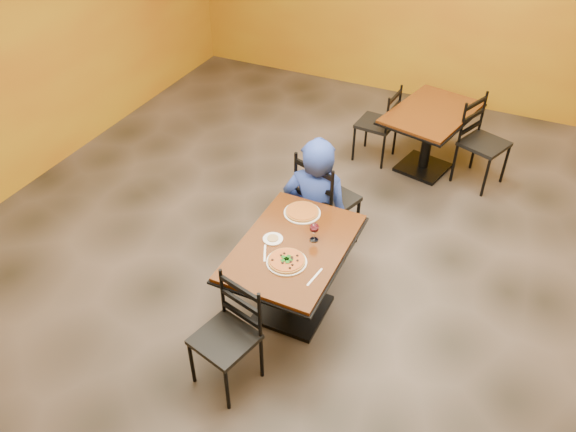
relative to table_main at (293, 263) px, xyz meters
The scene contains 17 objects.
floor 0.75m from the table_main, 90.00° to the left, with size 7.00×8.00×0.01m, color black.
table_main is the anchor object (origin of this frame).
table_second 2.70m from the table_main, 80.52° to the left, with size 1.02×1.30×0.75m.
chair_main_near 0.86m from the table_main, 100.44° to the right, with size 0.40×0.40×0.90m, color black, non-canonical shape.
chair_main_far 0.97m from the table_main, 95.25° to the left, with size 0.47×0.47×1.04m, color black, non-canonical shape.
chair_second_left 2.67m from the table_main, 93.54° to the left, with size 0.41×0.41×0.90m, color black, non-canonical shape.
chair_second_right 2.86m from the table_main, 68.41° to the left, with size 0.44×0.44×0.97m, color black, non-canonical shape.
diner 0.80m from the table_main, 99.65° to the left, with size 0.62×0.41×1.26m, color navy.
plate_main 0.29m from the table_main, 78.87° to the right, with size 0.31×0.31×0.01m, color white.
pizza_main 0.30m from the table_main, 78.87° to the right, with size 0.28×0.28×0.02m, color maroon.
plate_far 0.46m from the table_main, 104.09° to the left, with size 0.31×0.31×0.01m, color white.
pizza_far 0.46m from the table_main, 104.09° to the left, with size 0.28×0.28×0.02m, color orange.
side_plate 0.26m from the table_main, behind, with size 0.16×0.16×0.01m, color white.
dip 0.27m from the table_main, behind, with size 0.09×0.09×0.01m, color tan.
wine_glass 0.33m from the table_main, 45.27° to the left, with size 0.08×0.08×0.18m, color white, non-canonical shape.
fork 0.31m from the table_main, 130.65° to the right, with size 0.01×0.19×0.00m, color silver.
knife 0.44m from the table_main, 41.48° to the right, with size 0.01×0.21×0.00m, color silver.
Camera 1 is at (1.39, -3.56, 3.68)m, focal length 35.55 mm.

